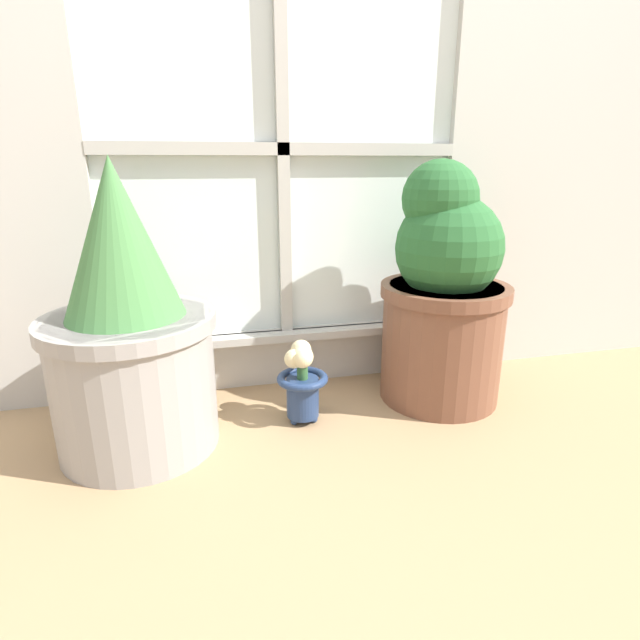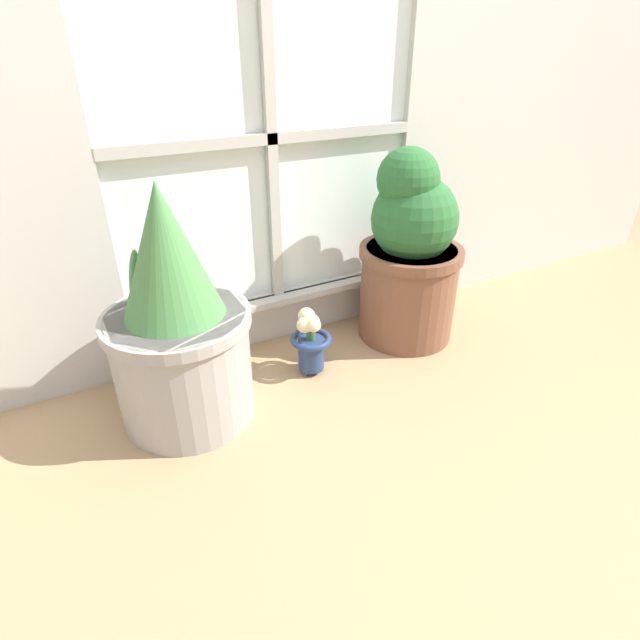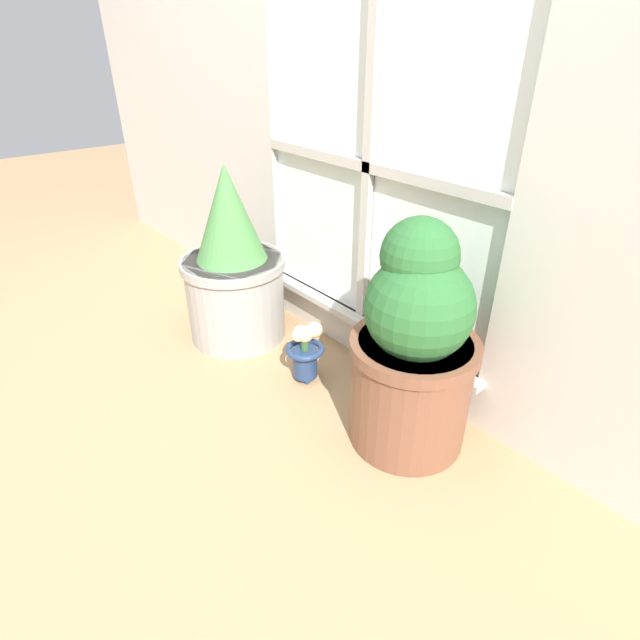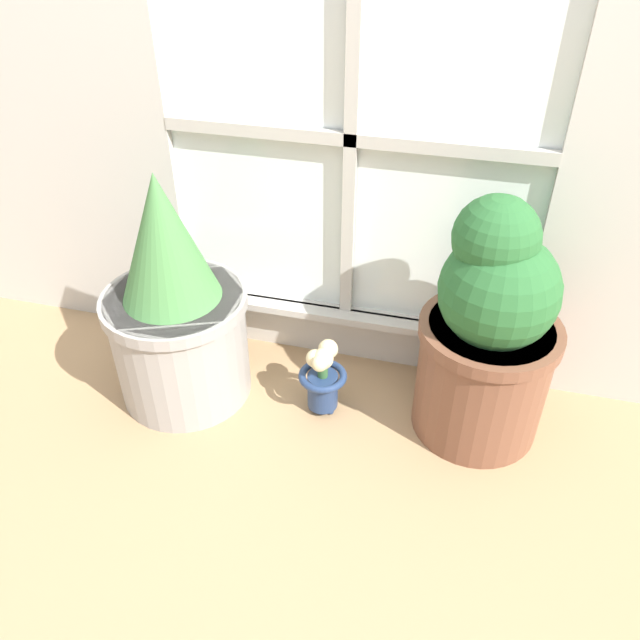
% 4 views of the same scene
% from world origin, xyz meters
% --- Properties ---
extents(ground_plane, '(10.00, 10.00, 0.00)m').
position_xyz_m(ground_plane, '(0.00, 0.00, 0.00)').
color(ground_plane, tan).
extents(potted_plant_left, '(0.42, 0.42, 0.72)m').
position_xyz_m(potted_plant_left, '(-0.44, 0.29, 0.30)').
color(potted_plant_left, '#9E9993').
rests_on(potted_plant_left, ground_plane).
extents(potted_plant_right, '(0.38, 0.38, 0.72)m').
position_xyz_m(potted_plant_right, '(0.44, 0.36, 0.33)').
color(potted_plant_right, brown).
rests_on(potted_plant_right, ground_plane).
extents(flower_vase, '(0.14, 0.14, 0.23)m').
position_xyz_m(flower_vase, '(-0.01, 0.31, 0.13)').
color(flower_vase, navy).
rests_on(flower_vase, ground_plane).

